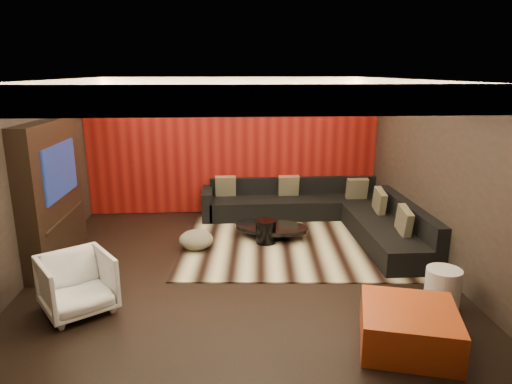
{
  "coord_description": "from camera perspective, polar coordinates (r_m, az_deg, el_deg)",
  "views": [
    {
      "loc": [
        -0.19,
        -6.37,
        2.91
      ],
      "look_at": [
        0.3,
        0.6,
        1.05
      ],
      "focal_mm": 32.0,
      "sensor_mm": 36.0,
      "label": 1
    }
  ],
  "objects": [
    {
      "name": "floor",
      "position": [
        7.01,
        -2.14,
        -9.72
      ],
      "size": [
        6.0,
        6.0,
        0.02
      ],
      "primitive_type": "cube",
      "color": "black",
      "rests_on": "ground"
    },
    {
      "name": "ceiling",
      "position": [
        6.38,
        -2.39,
        13.99
      ],
      "size": [
        6.0,
        6.0,
        0.02
      ],
      "primitive_type": "cube",
      "color": "silver",
      "rests_on": "ground"
    },
    {
      "name": "wall_back",
      "position": [
        9.51,
        -2.83,
        5.74
      ],
      "size": [
        6.0,
        0.02,
        2.8
      ],
      "primitive_type": "cube",
      "color": "black",
      "rests_on": "ground"
    },
    {
      "name": "wall_left",
      "position": [
        7.13,
        -27.2,
        1.01
      ],
      "size": [
        0.02,
        6.0,
        2.8
      ],
      "primitive_type": "cube",
      "color": "black",
      "rests_on": "ground"
    },
    {
      "name": "wall_right",
      "position": [
        7.29,
        22.14,
        1.83
      ],
      "size": [
        0.02,
        6.0,
        2.8
      ],
      "primitive_type": "cube",
      "color": "black",
      "rests_on": "ground"
    },
    {
      "name": "red_feature_wall",
      "position": [
        9.47,
        -2.82,
        5.7
      ],
      "size": [
        5.98,
        0.05,
        2.78
      ],
      "primitive_type": "cube",
      "color": "#6B0C0A",
      "rests_on": "ground"
    },
    {
      "name": "soffit_back",
      "position": [
        9.08,
        -2.89,
        13.49
      ],
      "size": [
        6.0,
        0.6,
        0.22
      ],
      "primitive_type": "cube",
      "color": "silver",
      "rests_on": "ground"
    },
    {
      "name": "soffit_front",
      "position": [
        3.69,
        -1.11,
        11.5
      ],
      "size": [
        6.0,
        0.6,
        0.22
      ],
      "primitive_type": "cube",
      "color": "silver",
      "rests_on": "ground"
    },
    {
      "name": "soffit_left",
      "position": [
        6.86,
        -26.07,
        11.59
      ],
      "size": [
        0.6,
        4.8,
        0.22
      ],
      "primitive_type": "cube",
      "color": "silver",
      "rests_on": "ground"
    },
    {
      "name": "soffit_right",
      "position": [
        7.0,
        20.85,
        12.16
      ],
      "size": [
        0.6,
        4.8,
        0.22
      ],
      "primitive_type": "cube",
      "color": "silver",
      "rests_on": "ground"
    },
    {
      "name": "cove_back",
      "position": [
        8.74,
        -2.83,
        12.84
      ],
      "size": [
        4.8,
        0.08,
        0.04
      ],
      "primitive_type": "cube",
      "color": "#FFD899",
      "rests_on": "ground"
    },
    {
      "name": "cove_front",
      "position": [
        4.03,
        -1.36,
        10.5
      ],
      "size": [
        4.8,
        0.08,
        0.04
      ],
      "primitive_type": "cube",
      "color": "#FFD899",
      "rests_on": "ground"
    },
    {
      "name": "cove_left",
      "position": [
        6.74,
        -23.25,
        11.09
      ],
      "size": [
        0.08,
        4.8,
        0.04
      ],
      "primitive_type": "cube",
      "color": "#FFD899",
      "rests_on": "ground"
    },
    {
      "name": "cove_right",
      "position": [
        6.87,
        18.15,
        11.6
      ],
      "size": [
        0.08,
        4.8,
        0.04
      ],
      "primitive_type": "cube",
      "color": "#FFD899",
      "rests_on": "ground"
    },
    {
      "name": "tv_surround",
      "position": [
        7.68,
        -24.15,
        -0.06
      ],
      "size": [
        0.3,
        2.0,
        2.2
      ],
      "primitive_type": "cube",
      "color": "black",
      "rests_on": "ground"
    },
    {
      "name": "tv_screen",
      "position": [
        7.55,
        -23.29,
        2.53
      ],
      "size": [
        0.04,
        1.3,
        0.8
      ],
      "primitive_type": "cube",
      "color": "black",
      "rests_on": "ground"
    },
    {
      "name": "tv_shelf",
      "position": [
        7.73,
        -22.72,
        -2.9
      ],
      "size": [
        0.04,
        1.6,
        0.04
      ],
      "primitive_type": "cube",
      "color": "black",
      "rests_on": "ground"
    },
    {
      "name": "rug",
      "position": [
        7.97,
        5.33,
        -6.5
      ],
      "size": [
        4.22,
        3.3,
        0.02
      ],
      "primitive_type": "cube",
      "rotation": [
        0.0,
        0.0,
        -0.08
      ],
      "color": "beige",
      "rests_on": "floor"
    },
    {
      "name": "coffee_table",
      "position": [
        8.19,
        1.9,
        -4.95
      ],
      "size": [
        1.69,
        1.69,
        0.22
      ],
      "primitive_type": "cylinder",
      "rotation": [
        0.0,
        0.0,
        -0.34
      ],
      "color": "black",
      "rests_on": "rug"
    },
    {
      "name": "drum_stool",
      "position": [
        7.91,
        1.26,
        -4.96
      ],
      "size": [
        0.45,
        0.45,
        0.41
      ],
      "primitive_type": "cylinder",
      "rotation": [
        0.0,
        0.0,
        0.4
      ],
      "color": "black",
      "rests_on": "rug"
    },
    {
      "name": "striped_pouf",
      "position": [
        7.73,
        -7.49,
        -5.94
      ],
      "size": [
        0.73,
        0.73,
        0.31
      ],
      "primitive_type": "ellipsoid",
      "rotation": [
        0.0,
        0.0,
        0.34
      ],
      "color": "beige",
      "rests_on": "rug"
    },
    {
      "name": "white_side_table",
      "position": [
        6.27,
        22.27,
        -11.2
      ],
      "size": [
        0.44,
        0.44,
        0.54
      ],
      "primitive_type": "cylinder",
      "rotation": [
        0.0,
        0.0,
        -0.02
      ],
      "color": "silver",
      "rests_on": "floor"
    },
    {
      "name": "orange_ottoman",
      "position": [
        5.4,
        18.53,
        -15.78
      ],
      "size": [
        1.23,
        1.23,
        0.44
      ],
      "primitive_type": "cube",
      "rotation": [
        0.0,
        0.0,
        -0.28
      ],
      "color": "#A54015",
      "rests_on": "floor"
    },
    {
      "name": "armchair",
      "position": [
        6.13,
        -21.45,
        -10.66
      ],
      "size": [
        1.11,
        1.12,
        0.74
      ],
      "primitive_type": "imported",
      "rotation": [
        0.0,
        0.0,
        0.6
      ],
      "color": "silver",
      "rests_on": "floor"
    },
    {
      "name": "sectional_sofa",
      "position": [
        8.86,
        8.72,
        -2.66
      ],
      "size": [
        3.65,
        3.5,
        0.75
      ],
      "color": "black",
      "rests_on": "floor"
    },
    {
      "name": "throw_pillows",
      "position": [
        8.79,
        8.73,
        -0.39
      ],
      "size": [
        3.07,
        2.83,
        0.5
      ],
      "color": "tan",
      "rests_on": "sectional_sofa"
    }
  ]
}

